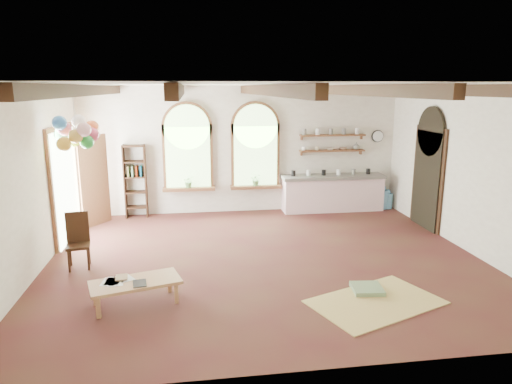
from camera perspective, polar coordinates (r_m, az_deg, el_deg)
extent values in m
plane|color=#4D2C1F|center=(8.66, 1.20, -8.36)|extent=(8.00, 8.00, 0.00)
cube|color=brown|center=(11.53, -8.50, 4.33)|extent=(1.24, 0.08, 1.64)
cylinder|color=brown|center=(11.44, -8.62, 8.04)|extent=(1.24, 0.08, 1.24)
cube|color=#9BCF7C|center=(11.49, -8.50, 4.30)|extent=(1.10, 0.04, 1.50)
cube|color=brown|center=(11.58, -8.37, 0.39)|extent=(1.30, 0.28, 0.08)
cube|color=brown|center=(11.64, -0.08, 4.55)|extent=(1.24, 0.08, 1.64)
cylinder|color=brown|center=(11.56, -0.08, 8.23)|extent=(1.24, 0.08, 1.24)
cube|color=#9BCF7C|center=(11.60, -0.05, 4.52)|extent=(1.10, 0.04, 1.50)
cube|color=brown|center=(11.70, -0.02, 0.66)|extent=(1.30, 0.28, 0.08)
cube|color=brown|center=(10.30, -22.78, 0.74)|extent=(0.10, 1.90, 2.50)
cube|color=black|center=(11.03, 20.57, 1.41)|extent=(0.10, 1.30, 2.40)
cube|color=#FAD4DC|center=(12.05, 9.54, -0.28)|extent=(2.60, 0.55, 0.86)
cube|color=gray|center=(11.95, 9.63, 1.91)|extent=(2.68, 0.62, 0.08)
cube|color=brown|center=(12.02, 9.48, 5.12)|extent=(1.70, 0.24, 0.04)
cube|color=brown|center=(11.97, 9.55, 7.01)|extent=(1.70, 0.24, 0.04)
cylinder|color=black|center=(12.47, 14.96, 6.76)|extent=(0.32, 0.04, 0.32)
cube|color=#351D11|center=(11.61, -16.08, 1.27)|extent=(0.03, 0.32, 1.80)
cube|color=#351D11|center=(11.56, -13.62, 1.35)|extent=(0.03, 0.32, 1.80)
cube|color=#A8714D|center=(7.06, -14.85, -10.88)|extent=(1.40, 0.92, 0.05)
cube|color=#A8714D|center=(6.90, -19.12, -13.44)|extent=(0.06, 0.06, 0.32)
cube|color=#A8714D|center=(7.05, -9.93, -12.31)|extent=(0.06, 0.06, 0.32)
cube|color=#A8714D|center=(7.28, -19.44, -12.04)|extent=(0.06, 0.06, 0.32)
cube|color=#A8714D|center=(7.42, -10.75, -11.01)|extent=(0.06, 0.06, 0.32)
cube|color=#351D11|center=(8.70, -21.34, -6.29)|extent=(0.45, 0.45, 0.05)
cube|color=#351D11|center=(8.78, -21.42, -4.13)|extent=(0.39, 0.10, 0.58)
cube|color=tan|center=(7.25, 14.74, -13.16)|extent=(2.20, 1.79, 0.02)
cube|color=#6B855C|center=(7.56, 13.72, -11.70)|extent=(0.51, 0.51, 0.08)
cylinder|color=#5795BC|center=(12.57, 15.44, -0.88)|extent=(0.33, 0.33, 0.50)
sphere|color=#5795BC|center=(12.50, 15.52, 0.47)|extent=(0.18, 0.18, 0.18)
cylinder|color=#5795BC|center=(12.64, 16.09, -1.07)|extent=(0.27, 0.27, 0.40)
sphere|color=#5795BC|center=(12.59, 16.15, 0.00)|extent=(0.14, 0.14, 0.14)
cylinder|color=silver|center=(9.01, -21.81, 9.67)|extent=(0.01, 0.01, 0.85)
sphere|color=green|center=(8.96, -20.39, 5.88)|extent=(0.26, 0.26, 0.26)
sphere|color=#C64264|center=(9.07, -19.79, 6.77)|extent=(0.26, 0.26, 0.26)
sphere|color=orange|center=(9.26, -19.81, 7.62)|extent=(0.26, 0.26, 0.26)
sphere|color=white|center=(9.20, -21.27, 8.23)|extent=(0.26, 0.26, 0.26)
sphere|color=#CFFF28|center=(9.33, -21.89, 6.01)|extent=(0.26, 0.26, 0.26)
sphere|color=#4BAF65|center=(9.30, -23.18, 6.62)|extent=(0.26, 0.26, 0.26)
sphere|color=#C85E7C|center=(9.07, -22.82, 7.29)|extent=(0.26, 0.26, 0.26)
sphere|color=#3783EC|center=(8.93, -23.36, 7.94)|extent=(0.26, 0.26, 0.26)
sphere|color=yellow|center=(8.76, -22.89, 5.53)|extent=(0.26, 0.26, 0.26)
sphere|color=#DEBB4E|center=(8.85, -21.62, 6.49)|extent=(0.26, 0.26, 0.26)
sphere|color=#FFBBC9|center=(8.79, -20.72, 7.31)|extent=(0.26, 0.26, 0.26)
imported|color=olive|center=(7.21, -17.18, -10.24)|extent=(0.20, 0.27, 0.02)
cube|color=black|center=(6.95, -14.34, -11.00)|extent=(0.22, 0.30, 0.01)
imported|color=#598C4C|center=(11.51, -8.40, 1.28)|extent=(0.27, 0.23, 0.30)
imported|color=#598C4C|center=(11.63, 0.00, 1.54)|extent=(0.27, 0.23, 0.30)
imported|color=white|center=(11.80, 6.01, 5.42)|extent=(0.12, 0.10, 0.10)
imported|color=beige|center=(11.89, 7.65, 5.42)|extent=(0.10, 0.10, 0.09)
imported|color=beige|center=(11.99, 9.26, 5.34)|extent=(0.22, 0.22, 0.05)
imported|color=#8C664C|center=(12.10, 10.85, 5.36)|extent=(0.20, 0.20, 0.06)
imported|color=slate|center=(12.21, 12.42, 5.66)|extent=(0.18, 0.18, 0.19)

